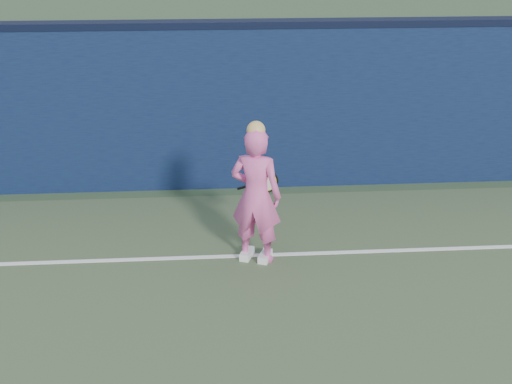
{
  "coord_description": "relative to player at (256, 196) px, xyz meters",
  "views": [
    {
      "loc": [
        -0.46,
        -3.21,
        3.9
      ],
      "look_at": [
        0.06,
        3.93,
        0.92
      ],
      "focal_mm": 45.0,
      "sensor_mm": 36.0,
      "label": 1
    }
  ],
  "objects": [
    {
      "name": "racket",
      "position": [
        0.15,
        0.45,
        -0.01
      ],
      "size": [
        0.54,
        0.13,
        0.29
      ],
      "rotation": [
        0.0,
        0.0,
        -0.17
      ],
      "color": "black",
      "rests_on": "ground"
    },
    {
      "name": "player",
      "position": [
        0.0,
        0.0,
        0.0
      ],
      "size": [
        0.73,
        0.61,
        1.81
      ],
      "rotation": [
        0.0,
        0.0,
        2.79
      ],
      "color": "#E659A4",
      "rests_on": "ground"
    },
    {
      "name": "wall_cap",
      "position": [
        -0.06,
        2.57,
        1.68
      ],
      "size": [
        24.0,
        0.42,
        0.1
      ],
      "primitive_type": "cube",
      "color": "black",
      "rests_on": "backstop_wall"
    },
    {
      "name": "backstop_wall",
      "position": [
        -0.06,
        2.57,
        0.38
      ],
      "size": [
        24.0,
        0.4,
        2.5
      ],
      "primitive_type": "cube",
      "color": "#0B1434",
      "rests_on": "ground"
    }
  ]
}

